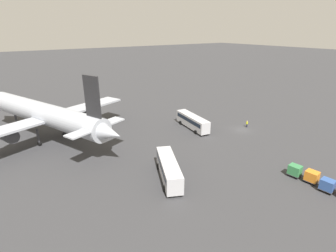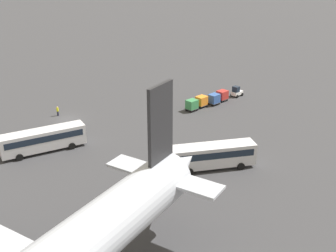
{
  "view_description": "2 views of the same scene",
  "coord_description": "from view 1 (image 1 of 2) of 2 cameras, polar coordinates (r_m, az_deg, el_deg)",
  "views": [
    {
      "loc": [
        -39.65,
        49.82,
        23.84
      ],
      "look_at": [
        1.92,
        21.01,
        4.9
      ],
      "focal_mm": 28.0,
      "sensor_mm": 36.0,
      "label": 1
    },
    {
      "loc": [
        26.7,
        64.03,
        27.4
      ],
      "look_at": [
        -5.17,
        22.05,
        4.92
      ],
      "focal_mm": 45.0,
      "sensor_mm": 36.0,
      "label": 2
    }
  ],
  "objects": [
    {
      "name": "ground_plane",
      "position": [
        67.99,
        15.67,
        -0.79
      ],
      "size": [
        600.0,
        600.0,
        0.0
      ],
      "primitive_type": "plane",
      "color": "#38383A"
    },
    {
      "name": "airplane",
      "position": [
        63.72,
        -25.24,
        2.33
      ],
      "size": [
        44.54,
        38.58,
        16.14
      ],
      "rotation": [
        0.0,
        0.0,
        0.37
      ],
      "color": "#B2B7C1",
      "rests_on": "ground"
    },
    {
      "name": "shuttle_bus_near",
      "position": [
        66.05,
        5.35,
        1.13
      ],
      "size": [
        12.28,
        4.21,
        3.34
      ],
      "rotation": [
        0.0,
        0.0,
        -0.14
      ],
      "color": "silver",
      "rests_on": "ground"
    },
    {
      "name": "shuttle_bus_far",
      "position": [
        44.09,
        0.16,
        -9.15
      ],
      "size": [
        11.43,
        7.11,
        3.36
      ],
      "rotation": [
        0.0,
        0.0,
        -0.43
      ],
      "color": "silver",
      "rests_on": "ground"
    },
    {
      "name": "worker_person",
      "position": [
        69.87,
        16.8,
        0.43
      ],
      "size": [
        0.38,
        0.38,
        1.74
      ],
      "color": "#1E1E2D",
      "rests_on": "ground"
    },
    {
      "name": "cargo_cart_blue",
      "position": [
        48.1,
        31.38,
        -10.88
      ],
      "size": [
        2.16,
        1.88,
        2.06
      ],
      "rotation": [
        0.0,
        0.0,
        0.11
      ],
      "color": "#38383D",
      "rests_on": "ground"
    },
    {
      "name": "cargo_cart_orange",
      "position": [
        49.38,
        28.83,
        -9.56
      ],
      "size": [
        2.16,
        1.88,
        2.06
      ],
      "rotation": [
        0.0,
        0.0,
        0.11
      ],
      "color": "#38383D",
      "rests_on": "ground"
    },
    {
      "name": "cargo_cart_green",
      "position": [
        50.03,
        25.89,
        -8.64
      ],
      "size": [
        2.16,
        1.88,
        2.06
      ],
      "rotation": [
        0.0,
        0.0,
        0.11
      ],
      "color": "#38383D",
      "rests_on": "ground"
    }
  ]
}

